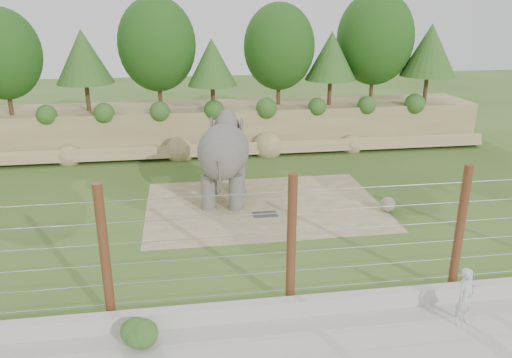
{
  "coord_description": "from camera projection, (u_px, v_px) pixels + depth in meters",
  "views": [
    {
      "loc": [
        -2.83,
        -16.62,
        8.2
      ],
      "look_at": [
        0.0,
        2.0,
        1.6
      ],
      "focal_mm": 35.0,
      "sensor_mm": 36.0,
      "label": 1
    }
  ],
  "objects": [
    {
      "name": "walkway_shrub",
      "position": [
        139.0,
        334.0,
        12.49
      ],
      "size": [
        0.76,
        0.76,
        0.76
      ],
      "primitive_type": "sphere",
      "color": "#2F6126",
      "rests_on": "walkway"
    },
    {
      "name": "dirt_patch",
      "position": [
        264.0,
        206.0,
        21.49
      ],
      "size": [
        10.0,
        7.0,
        0.02
      ],
      "primitive_type": "cube",
      "color": "#8E7456",
      "rests_on": "ground"
    },
    {
      "name": "ground",
      "position": [
        264.0,
        237.0,
        18.62
      ],
      "size": [
        90.0,
        90.0,
        0.0
      ],
      "primitive_type": "plane",
      "color": "#3A5D20",
      "rests_on": "ground"
    },
    {
      "name": "back_embankment",
      "position": [
        239.0,
        81.0,
        29.22
      ],
      "size": [
        30.0,
        5.52,
        8.77
      ],
      "color": "#917A54",
      "rests_on": "ground"
    },
    {
      "name": "barrier_fence",
      "position": [
        291.0,
        242.0,
        13.76
      ],
      "size": [
        20.26,
        0.26,
        4.0
      ],
      "color": "#53331C",
      "rests_on": "ground"
    },
    {
      "name": "elephant",
      "position": [
        224.0,
        162.0,
        21.46
      ],
      "size": [
        2.67,
        4.7,
        3.59
      ],
      "primitive_type": null,
      "rotation": [
        0.0,
        0.0,
        -0.18
      ],
      "color": "#56524D",
      "rests_on": "ground"
    },
    {
      "name": "retaining_wall",
      "position": [
        294.0,
        307.0,
        13.88
      ],
      "size": [
        26.0,
        0.35,
        0.5
      ],
      "primitive_type": "cube",
      "color": "beige",
      "rests_on": "ground"
    },
    {
      "name": "drain_grate",
      "position": [
        265.0,
        214.0,
        20.54
      ],
      "size": [
        1.0,
        0.6,
        0.03
      ],
      "primitive_type": "cube",
      "color": "#262628",
      "rests_on": "dirt_patch"
    },
    {
      "name": "zookeeper",
      "position": [
        466.0,
        297.0,
        13.28
      ],
      "size": [
        0.71,
        0.59,
        1.66
      ],
      "primitive_type": "imported",
      "rotation": [
        0.0,
        0.0,
        0.36
      ],
      "color": "#B3B9BD",
      "rests_on": "walkway"
    },
    {
      "name": "stone_ball",
      "position": [
        388.0,
        204.0,
        20.76
      ],
      "size": [
        0.63,
        0.63,
        0.63
      ],
      "primitive_type": "sphere",
      "color": "gray",
      "rests_on": "dirt_patch"
    }
  ]
}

